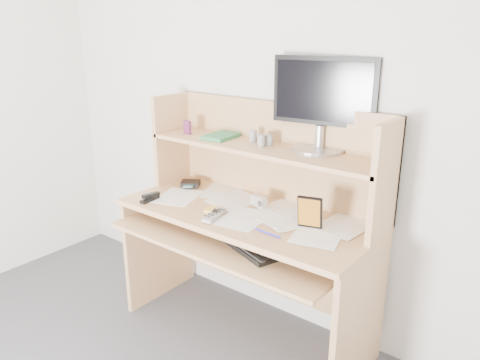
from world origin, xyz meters
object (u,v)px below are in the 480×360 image
Objects in this scene: keyboard at (246,241)px; monitor at (323,101)px; game_case at (310,212)px; tv_remote at (215,215)px; desk at (254,217)px.

keyboard is 0.80m from monitor.
monitor reaches higher than game_case.
tv_remote is 0.34× the size of monitor.
desk reaches higher than tv_remote.
game_case is 0.31× the size of monitor.
keyboard is 0.21m from tv_remote.
desk is 8.33× the size of game_case.
monitor is at bearing 36.83° from tv_remote.
game_case is at bearing 6.99° from tv_remote.
desk is 7.54× the size of tv_remote.
keyboard is 3.01× the size of game_case.
desk is at bearing 136.72° from keyboard.
tv_remote is at bearing -154.59° from keyboard.
desk is 2.77× the size of keyboard.
monitor reaches higher than tv_remote.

